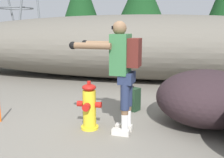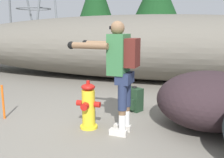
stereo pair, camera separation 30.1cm
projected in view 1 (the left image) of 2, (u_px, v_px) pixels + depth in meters
name	position (u px, v px, depth m)	size (l,w,h in m)	color
ground_plane	(93.00, 136.00, 3.72)	(56.00, 56.00, 0.04)	slate
dirt_embankment	(133.00, 47.00, 7.74)	(14.83, 3.20, 1.95)	#666056
fire_hydrant	(89.00, 107.00, 3.87)	(0.38, 0.33, 0.77)	yellow
utility_worker	(121.00, 64.00, 3.60)	(1.00, 0.58, 1.66)	beige
spare_backpack	(131.00, 99.00, 4.80)	(0.36, 0.36, 0.47)	#1E3823
boulder_large	(208.00, 97.00, 4.09)	(1.61, 1.77, 0.89)	#2D2024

